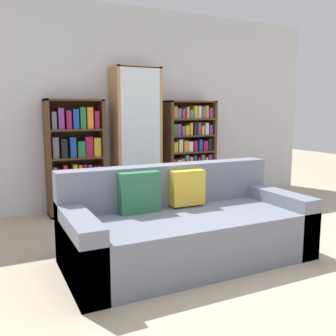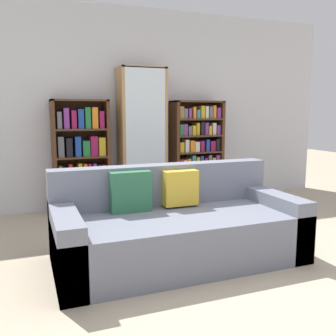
{
  "view_description": "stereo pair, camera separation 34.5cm",
  "coord_description": "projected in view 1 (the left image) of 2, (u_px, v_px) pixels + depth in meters",
  "views": [
    {
      "loc": [
        -1.73,
        -2.26,
        1.3
      ],
      "look_at": [
        0.09,
        1.47,
        0.68
      ],
      "focal_mm": 40.0,
      "sensor_mm": 36.0,
      "label": 1
    },
    {
      "loc": [
        -1.41,
        -2.4,
        1.3
      ],
      "look_at": [
        0.09,
        1.47,
        0.68
      ],
      "focal_mm": 40.0,
      "sensor_mm": 36.0,
      "label": 2
    }
  ],
  "objects": [
    {
      "name": "wine_bottle",
      "position": [
        205.0,
        204.0,
        4.64
      ],
      "size": [
        0.08,
        0.08,
        0.4
      ],
      "color": "#143819",
      "rests_on": "ground"
    },
    {
      "name": "couch",
      "position": [
        185.0,
        228.0,
        3.32
      ],
      "size": [
        2.12,
        0.97,
        0.81
      ],
      "color": "slate",
      "rests_on": "ground"
    },
    {
      "name": "display_cabinet",
      "position": [
        136.0,
        140.0,
        5.04
      ],
      "size": [
        0.62,
        0.36,
        1.88
      ],
      "color": "#AD7F4C",
      "rests_on": "ground"
    },
    {
      "name": "ground_plane",
      "position": [
        239.0,
        278.0,
        2.95
      ],
      "size": [
        16.0,
        16.0,
        0.0
      ],
      "primitive_type": "plane",
      "color": "tan"
    },
    {
      "name": "wall_back",
      "position": [
        124.0,
        108.0,
        5.14
      ],
      "size": [
        6.19,
        0.06,
        2.7
      ],
      "color": "silver",
      "rests_on": "ground"
    },
    {
      "name": "bookshelf_right",
      "position": [
        189.0,
        153.0,
        5.45
      ],
      "size": [
        0.74,
        0.32,
        1.46
      ],
      "color": "#4C2D19",
      "rests_on": "ground"
    },
    {
      "name": "bookshelf_left",
      "position": [
        76.0,
        159.0,
        4.74
      ],
      "size": [
        0.71,
        0.32,
        1.46
      ],
      "color": "#4C2D19",
      "rests_on": "ground"
    }
  ]
}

